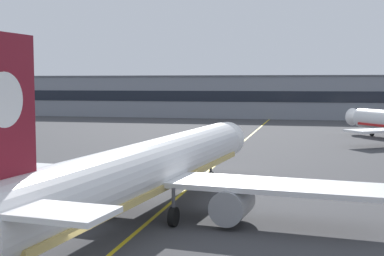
% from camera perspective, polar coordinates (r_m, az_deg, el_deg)
% --- Properties ---
extents(taxiway_centreline, '(1.34, 180.00, 0.01)m').
position_cam_1_polar(taxiway_centreline, '(55.42, 1.32, -4.99)').
color(taxiway_centreline, yellow).
rests_on(taxiway_centreline, ground).
extents(airliner_foreground, '(32.35, 41.48, 11.65)m').
position_cam_1_polar(airliner_foreground, '(37.90, -4.64, -4.45)').
color(airliner_foreground, white).
rests_on(airliner_foreground, ground).
extents(safety_cone_by_nose_gear, '(0.44, 0.44, 0.55)m').
position_cam_1_polar(safety_cone_by_nose_gear, '(52.73, 0.07, -5.22)').
color(safety_cone_by_nose_gear, orange).
rests_on(safety_cone_by_nose_gear, ground).
extents(terminal_building, '(159.41, 12.40, 11.38)m').
position_cam_1_polar(terminal_building, '(145.45, 5.45, 3.36)').
color(terminal_building, gray).
rests_on(terminal_building, ground).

